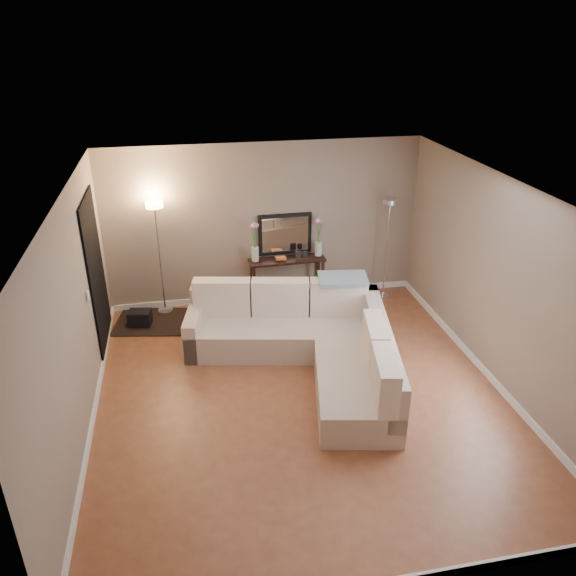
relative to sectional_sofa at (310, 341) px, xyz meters
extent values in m
cube|color=#955436|center=(-0.27, -0.67, -0.36)|extent=(5.00, 5.50, 0.01)
cube|color=white|center=(-0.27, -0.67, 2.25)|extent=(5.00, 5.50, 0.01)
cube|color=gray|center=(-0.27, 2.09, 0.95)|extent=(5.00, 0.02, 2.60)
cube|color=gray|center=(-0.27, -3.43, 0.95)|extent=(5.00, 0.02, 2.60)
cube|color=gray|center=(-2.78, -0.67, 0.95)|extent=(0.02, 5.50, 2.60)
cube|color=gray|center=(2.24, -0.67, 0.95)|extent=(0.02, 5.50, 2.60)
cube|color=white|center=(-0.27, 2.07, -0.30)|extent=(5.00, 0.03, 0.10)
cube|color=white|center=(-2.75, -0.67, -0.30)|extent=(0.03, 5.50, 0.10)
cube|color=white|center=(2.22, -0.67, -0.30)|extent=(0.03, 5.50, 0.10)
cube|color=black|center=(-2.75, 1.03, 0.75)|extent=(0.02, 1.20, 2.20)
cube|color=white|center=(-2.75, 0.18, 0.85)|extent=(0.02, 0.08, 0.12)
cube|color=beige|center=(-0.27, 0.46, -0.15)|extent=(2.82, 1.44, 0.41)
cube|color=beige|center=(-0.19, 0.81, 0.14)|extent=(2.67, 0.73, 0.58)
cube|color=beige|center=(-1.50, 0.70, -0.06)|extent=(0.36, 0.95, 0.58)
cube|color=beige|center=(0.34, -0.98, -0.15)|extent=(1.24, 1.80, 0.41)
cube|color=beige|center=(0.79, -0.60, 0.14)|extent=(0.71, 2.57, 0.58)
cube|color=#F3DBC6|center=(-1.08, 0.87, 0.33)|extent=(0.83, 0.38, 0.54)
cube|color=#F3DBC6|center=(-0.27, 0.71, 0.33)|extent=(0.83, 0.38, 0.54)
cube|color=#F3DBC6|center=(0.54, 0.55, 0.33)|extent=(0.83, 0.38, 0.54)
cube|color=#F3DBC6|center=(0.65, -0.73, 0.33)|extent=(0.37, 0.77, 0.54)
cube|color=#F3DBC6|center=(0.50, -1.49, 0.33)|extent=(0.37, 0.77, 0.54)
cube|color=#7E93A3|center=(0.60, 0.56, 0.61)|extent=(0.73, 0.49, 0.09)
cube|color=black|center=(0.06, 1.89, 0.39)|extent=(1.24, 0.37, 0.04)
cube|color=black|center=(-0.50, 1.75, 0.01)|extent=(0.04, 0.04, 0.72)
cube|color=black|center=(-0.51, 2.01, 0.01)|extent=(0.04, 0.04, 0.72)
cube|color=black|center=(0.63, 1.78, 0.01)|extent=(0.04, 0.04, 0.72)
cube|color=black|center=(0.62, 2.04, 0.01)|extent=(0.04, 0.04, 0.72)
cube|color=black|center=(0.06, 1.89, -0.18)|extent=(1.16, 0.34, 0.03)
cube|color=#BF3333|center=(-0.44, 1.88, -0.08)|extent=(0.03, 0.15, 0.18)
cube|color=#3359A5|center=(-0.41, 1.88, -0.07)|extent=(0.04, 0.15, 0.20)
cube|color=gold|center=(-0.36, 1.88, -0.06)|extent=(0.04, 0.15, 0.22)
cube|color=#3F7F4C|center=(-0.31, 1.88, -0.08)|extent=(0.05, 0.15, 0.18)
cube|color=#994C99|center=(-0.27, 1.89, -0.07)|extent=(0.03, 0.15, 0.20)
cube|color=orange|center=(-0.23, 1.89, -0.06)|extent=(0.04, 0.15, 0.22)
cube|color=#262626|center=(-0.18, 1.89, -0.08)|extent=(0.04, 0.15, 0.18)
cube|color=#4C99B2|center=(-0.13, 1.89, -0.07)|extent=(0.05, 0.15, 0.20)
cube|color=#B2A58C|center=(-0.09, 1.89, -0.06)|extent=(0.03, 0.15, 0.22)
cube|color=brown|center=(-0.05, 1.89, -0.08)|extent=(0.04, 0.15, 0.18)
cube|color=navy|center=(-0.01, 1.89, -0.07)|extent=(0.04, 0.15, 0.20)
cube|color=gold|center=(0.04, 1.89, -0.06)|extent=(0.05, 0.15, 0.22)
cube|color=black|center=(0.06, 2.06, 0.77)|extent=(0.87, 0.06, 0.68)
cube|color=white|center=(0.06, 2.03, 0.77)|extent=(0.76, 0.03, 0.57)
cube|color=#C46122|center=(-0.05, 1.86, 0.44)|extent=(0.17, 0.12, 0.04)
cube|color=black|center=(0.23, 1.85, 0.48)|extent=(0.10, 0.02, 0.12)
cube|color=black|center=(0.35, 1.86, 0.47)|extent=(0.08, 0.02, 0.10)
cylinder|color=silver|center=(-0.46, 1.88, 0.54)|extent=(0.12, 0.12, 0.23)
cylinder|color=#38722D|center=(-0.47, 1.88, 0.80)|extent=(0.09, 0.01, 0.39)
sphere|color=#E5598C|center=(-0.49, 1.88, 1.00)|extent=(0.07, 0.07, 0.07)
cylinder|color=#38722D|center=(-0.46, 1.88, 0.81)|extent=(0.05, 0.01, 0.41)
sphere|color=white|center=(-0.47, 1.88, 1.02)|extent=(0.07, 0.07, 0.07)
cylinder|color=#38722D|center=(-0.46, 1.88, 0.82)|extent=(0.01, 0.01, 0.43)
sphere|color=#598CE5|center=(-0.46, 1.88, 1.04)|extent=(0.07, 0.07, 0.07)
cylinder|color=#38722D|center=(-0.45, 1.88, 0.80)|extent=(0.05, 0.01, 0.40)
sphere|color=#E58C4C|center=(-0.44, 1.88, 1.00)|extent=(0.07, 0.07, 0.07)
cylinder|color=#38722D|center=(-0.44, 1.88, 0.81)|extent=(0.10, 0.01, 0.41)
sphere|color=#D866B2|center=(-0.42, 1.88, 1.02)|extent=(0.07, 0.07, 0.07)
cylinder|color=silver|center=(0.58, 1.91, 0.54)|extent=(0.12, 0.12, 0.23)
cylinder|color=#38722D|center=(0.57, 1.91, 0.80)|extent=(0.09, 0.01, 0.39)
sphere|color=#E5598C|center=(0.55, 1.91, 1.00)|extent=(0.07, 0.07, 0.07)
cylinder|color=#38722D|center=(0.57, 1.91, 0.81)|extent=(0.05, 0.01, 0.41)
sphere|color=white|center=(0.56, 1.91, 1.02)|extent=(0.07, 0.07, 0.07)
cylinder|color=#38722D|center=(0.58, 1.91, 0.82)|extent=(0.01, 0.01, 0.43)
sphere|color=#598CE5|center=(0.58, 1.91, 1.04)|extent=(0.07, 0.07, 0.07)
cylinder|color=#38722D|center=(0.59, 1.91, 0.80)|extent=(0.05, 0.01, 0.40)
sphere|color=#E58C4C|center=(0.60, 1.91, 1.00)|extent=(0.07, 0.07, 0.07)
cylinder|color=#38722D|center=(0.60, 1.91, 0.81)|extent=(0.10, 0.01, 0.41)
sphere|color=#D866B2|center=(0.62, 1.91, 1.02)|extent=(0.07, 0.07, 0.07)
cylinder|color=silver|center=(-1.93, 1.90, -0.34)|extent=(0.28, 0.28, 0.03)
cylinder|color=silver|center=(-1.93, 1.90, 0.53)|extent=(0.03, 0.03, 1.73)
cylinder|color=#FFBF72|center=(-1.93, 1.90, 1.43)|extent=(0.30, 0.30, 0.08)
cylinder|color=silver|center=(1.69, 1.76, -0.34)|extent=(0.22, 0.22, 0.03)
cylinder|color=silver|center=(1.69, 1.76, 0.47)|extent=(0.02, 0.02, 1.62)
cylinder|color=silver|center=(1.69, 1.76, 1.32)|extent=(0.24, 0.24, 0.07)
cube|color=black|center=(-2.09, 1.58, -0.34)|extent=(1.33, 1.09, 0.02)
cube|color=black|center=(-2.30, 1.52, -0.22)|extent=(0.37, 0.29, 0.22)
camera|label=1|loc=(-1.53, -6.29, 3.90)|focal=35.00mm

